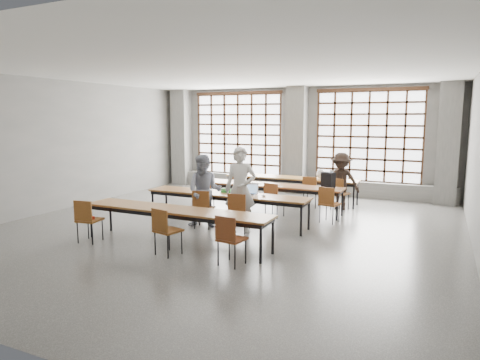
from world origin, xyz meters
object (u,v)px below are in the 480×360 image
object	(u,v)px
desk_row_b	(268,187)
student_female	(205,191)
chair_near_left	(87,217)
laptop_front	(250,192)
chair_back_right	(339,191)
plastic_bag	(321,174)
chair_mid_right	(328,201)
red_pouch	(90,218)
laptop_back	(336,177)
phone	(231,194)
chair_mid_left	(205,191)
student_back	(341,181)
chair_near_mid	(165,227)
desk_row_d	(176,212)
chair_back_mid	(311,189)
chair_front_left	(203,205)
chair_mid_centre	(273,196)
chair_near_right	(229,235)
desk_row_c	(226,196)
backpack	(328,180)
student_male	(240,190)
mouse	(264,196)
chair_back_left	(239,183)
green_box	(226,191)
desk_row_a	(291,179)

from	to	relation	value
desk_row_b	student_female	size ratio (longest dim) A/B	2.40
chair_near_left	laptop_front	bearing A→B (deg)	49.16
chair_back_right	plastic_bag	distance (m)	1.01
chair_mid_right	chair_near_left	distance (m)	5.40
chair_back_right	red_pouch	bearing A→B (deg)	-126.86
laptop_back	phone	distance (m)	3.84
desk_row_b	chair_mid_left	distance (m)	1.71
chair_near_left	red_pouch	xyz separation A→B (m)	(-0.01, 0.08, -0.04)
plastic_bag	student_back	bearing A→B (deg)	-38.16
laptop_front	phone	world-z (taller)	laptop_front
chair_near_mid	plastic_bag	world-z (taller)	plastic_bag
desk_row_d	chair_back_mid	distance (m)	4.82
chair_front_left	chair_mid_centre	bearing A→B (deg)	58.19
chair_near_mid	chair_near_right	bearing A→B (deg)	-0.06
chair_back_right	chair_near_left	size ratio (longest dim) A/B	1.00
chair_back_right	laptop_front	distance (m)	2.96
desk_row_c	phone	xyz separation A→B (m)	(0.18, -0.10, 0.07)
chair_near_left	backpack	xyz separation A→B (m)	(3.78, 4.35, 0.39)
chair_front_left	laptop_front	distance (m)	1.14
desk_row_b	backpack	distance (m)	1.62
student_male	chair_mid_left	bearing A→B (deg)	121.93
student_female	red_pouch	distance (m)	2.54
chair_near_right	plastic_bag	bearing A→B (deg)	89.95
chair_near_left	student_back	distance (m)	6.63
desk_row_c	mouse	bearing A→B (deg)	-1.21
desk_row_c	backpack	distance (m)	2.66
desk_row_b	desk_row_d	size ratio (longest dim) A/B	1.00
chair_back_left	chair_near_left	size ratio (longest dim) A/B	1.00
chair_mid_left	student_male	size ratio (longest dim) A/B	0.47
desk_row_b	chair_back_right	distance (m)	1.93
backpack	mouse	bearing A→B (deg)	-98.31
phone	laptop_front	bearing A→B (deg)	29.74
student_female	green_box	world-z (taller)	student_female
student_back	plastic_bag	world-z (taller)	student_back
green_box	backpack	size ratio (longest dim) A/B	0.62
student_back	green_box	world-z (taller)	student_back
plastic_bag	student_male	bearing A→B (deg)	-101.67
chair_near_mid	student_male	size ratio (longest dim) A/B	0.47
desk_row_b	chair_mid_left	xyz separation A→B (m)	(-1.58, -0.63, -0.13)
chair_near_mid	laptop_front	distance (m)	2.76
plastic_bag	red_pouch	bearing A→B (deg)	-118.68
desk_row_c	laptop_front	distance (m)	0.57
chair_back_right	backpack	size ratio (longest dim) A/B	2.20
desk_row_a	chair_mid_left	bearing A→B (deg)	-127.57
chair_back_left	laptop_front	xyz separation A→B (m)	(1.48, -2.53, 0.25)
desk_row_d	student_back	bearing A→B (deg)	65.15
student_male	student_female	world-z (taller)	student_male
plastic_bag	chair_mid_left	bearing A→B (deg)	-139.06
desk_row_d	chair_back_left	xyz separation A→B (m)	(-0.83, 4.61, -0.13)
chair_mid_left	chair_near_mid	size ratio (longest dim) A/B	1.00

